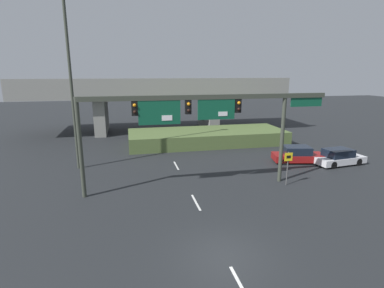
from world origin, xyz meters
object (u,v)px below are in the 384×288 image
Objects in this scene: signal_gantry at (201,113)px; parked_sedan_near_right at (298,155)px; highway_light_pole_near at (69,57)px; speed_limit_sign at (288,164)px; parked_sedan_mid_right at (339,157)px.

parked_sedan_near_right is at bearing 22.40° from signal_gantry.
signal_gantry is at bearing -35.17° from highway_light_pole_near.
highway_light_pole_near reaches higher than signal_gantry.
parked_sedan_mid_right is (7.06, 3.59, -0.96)m from speed_limit_sign.
signal_gantry is 7.30m from speed_limit_sign.
signal_gantry reaches higher than parked_sedan_near_right.
signal_gantry is at bearing 172.29° from speed_limit_sign.
signal_gantry is 14.34m from parked_sedan_mid_right.
signal_gantry reaches higher than speed_limit_sign.
parked_sedan_near_right is (3.89, 5.01, -0.94)m from speed_limit_sign.
parked_sedan_near_right is 1.02× the size of parked_sedan_mid_right.
speed_limit_sign is 0.14× the size of highway_light_pole_near.
speed_limit_sign is at bearing -7.71° from signal_gantry.
highway_light_pole_near reaches higher than parked_sedan_mid_right.
parked_sedan_mid_right is (22.43, -3.70, -8.50)m from highway_light_pole_near.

